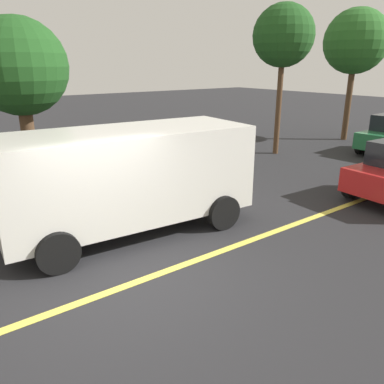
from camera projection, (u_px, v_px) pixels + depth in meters
The scene contains 6 objects.
ground_plane at pixel (131, 284), 6.34m from camera, with size 80.00×80.00×0.00m, color #262628.
lane_marking_centre at pixel (258, 237), 8.03m from camera, with size 28.00×0.16×0.01m, color #E0D14C.
white_van at pixel (129, 174), 8.03m from camera, with size 5.34×2.60×2.20m.
tree_left_verge at pixel (284, 36), 14.20m from camera, with size 2.29×2.29×5.61m.
tree_centre_verge at pixel (19, 68), 9.78m from camera, with size 2.47×2.47×4.63m.
tree_right_verge at pixel (356, 42), 17.07m from camera, with size 2.84×2.84×5.84m.
Camera 1 is at (-2.48, -5.03, 3.47)m, focal length 35.82 mm.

